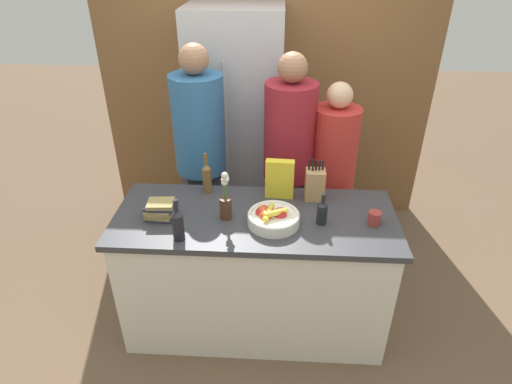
{
  "coord_description": "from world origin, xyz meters",
  "views": [
    {
      "loc": [
        0.13,
        -2.22,
        2.42
      ],
      "look_at": [
        0.0,
        0.09,
        1.04
      ],
      "focal_mm": 30.0,
      "sensor_mm": 36.0,
      "label": 1
    }
  ],
  "objects_px": {
    "coffee_mug": "(375,218)",
    "bottle_oil": "(207,177)",
    "book_stack": "(161,210)",
    "bottle_vinegar": "(322,212)",
    "flower_vase": "(226,201)",
    "cereal_box": "(280,179)",
    "person_at_sink": "(201,152)",
    "bottle_wine": "(178,224)",
    "knife_block": "(315,184)",
    "refrigerator": "(237,128)",
    "person_in_red_tee": "(332,172)",
    "person_in_blue": "(289,159)",
    "fruit_bowl": "(272,217)"
  },
  "relations": [
    {
      "from": "coffee_mug",
      "to": "knife_block",
      "type": "bearing_deg",
      "value": 141.28
    },
    {
      "from": "flower_vase",
      "to": "coffee_mug",
      "type": "xyz_separation_m",
      "value": [
        0.91,
        -0.01,
        -0.08
      ]
    },
    {
      "from": "book_stack",
      "to": "bottle_vinegar",
      "type": "bearing_deg",
      "value": -0.25
    },
    {
      "from": "bottle_wine",
      "to": "person_in_blue",
      "type": "bearing_deg",
      "value": 55.25
    },
    {
      "from": "refrigerator",
      "to": "person_in_red_tee",
      "type": "distance_m",
      "value": 0.97
    },
    {
      "from": "flower_vase",
      "to": "knife_block",
      "type": "bearing_deg",
      "value": 25.52
    },
    {
      "from": "cereal_box",
      "to": "book_stack",
      "type": "bearing_deg",
      "value": -158.05
    },
    {
      "from": "fruit_bowl",
      "to": "knife_block",
      "type": "relative_size",
      "value": 1.11
    },
    {
      "from": "cereal_box",
      "to": "person_in_blue",
      "type": "bearing_deg",
      "value": 81.14
    },
    {
      "from": "refrigerator",
      "to": "person_in_blue",
      "type": "distance_m",
      "value": 0.74
    },
    {
      "from": "coffee_mug",
      "to": "book_stack",
      "type": "bearing_deg",
      "value": -179.74
    },
    {
      "from": "flower_vase",
      "to": "bottle_wine",
      "type": "distance_m",
      "value": 0.34
    },
    {
      "from": "fruit_bowl",
      "to": "knife_block",
      "type": "distance_m",
      "value": 0.42
    },
    {
      "from": "flower_vase",
      "to": "bottle_vinegar",
      "type": "height_order",
      "value": "flower_vase"
    },
    {
      "from": "person_at_sink",
      "to": "bottle_oil",
      "type": "bearing_deg",
      "value": -102.69
    },
    {
      "from": "cereal_box",
      "to": "bottle_vinegar",
      "type": "distance_m",
      "value": 0.4
    },
    {
      "from": "person_at_sink",
      "to": "person_in_red_tee",
      "type": "xyz_separation_m",
      "value": [
        1.0,
        -0.01,
        -0.14
      ]
    },
    {
      "from": "bottle_vinegar",
      "to": "bottle_wine",
      "type": "xyz_separation_m",
      "value": [
        -0.83,
        -0.21,
        0.02
      ]
    },
    {
      "from": "coffee_mug",
      "to": "person_at_sink",
      "type": "relative_size",
      "value": 0.05
    },
    {
      "from": "cereal_box",
      "to": "coffee_mug",
      "type": "distance_m",
      "value": 0.65
    },
    {
      "from": "flower_vase",
      "to": "bottle_oil",
      "type": "relative_size",
      "value": 1.12
    },
    {
      "from": "flower_vase",
      "to": "coffee_mug",
      "type": "relative_size",
      "value": 3.35
    },
    {
      "from": "person_in_blue",
      "to": "coffee_mug",
      "type": "bearing_deg",
      "value": -72.99
    },
    {
      "from": "bottle_vinegar",
      "to": "flower_vase",
      "type": "bearing_deg",
      "value": 177.74
    },
    {
      "from": "bottle_wine",
      "to": "knife_block",
      "type": "bearing_deg",
      "value": 31.76
    },
    {
      "from": "cereal_box",
      "to": "person_at_sink",
      "type": "height_order",
      "value": "person_at_sink"
    },
    {
      "from": "cereal_box",
      "to": "bottle_wine",
      "type": "relative_size",
      "value": 1.01
    },
    {
      "from": "book_stack",
      "to": "person_in_blue",
      "type": "xyz_separation_m",
      "value": [
        0.79,
        0.7,
        0.02
      ]
    },
    {
      "from": "person_at_sink",
      "to": "person_in_blue",
      "type": "distance_m",
      "value": 0.67
    },
    {
      "from": "fruit_bowl",
      "to": "person_in_blue",
      "type": "xyz_separation_m",
      "value": [
        0.1,
        0.73,
        0.03
      ]
    },
    {
      "from": "coffee_mug",
      "to": "bottle_wine",
      "type": "bearing_deg",
      "value": -169.27
    },
    {
      "from": "bottle_oil",
      "to": "bottle_wine",
      "type": "xyz_separation_m",
      "value": [
        -0.08,
        -0.54,
        -0.01
      ]
    },
    {
      "from": "fruit_bowl",
      "to": "cereal_box",
      "type": "height_order",
      "value": "cereal_box"
    },
    {
      "from": "fruit_bowl",
      "to": "bottle_oil",
      "type": "bearing_deg",
      "value": 141.92
    },
    {
      "from": "bottle_wine",
      "to": "person_in_red_tee",
      "type": "distance_m",
      "value": 1.35
    },
    {
      "from": "flower_vase",
      "to": "coffee_mug",
      "type": "distance_m",
      "value": 0.91
    },
    {
      "from": "refrigerator",
      "to": "person_at_sink",
      "type": "height_order",
      "value": "refrigerator"
    },
    {
      "from": "bottle_vinegar",
      "to": "person_at_sink",
      "type": "bearing_deg",
      "value": 139.45
    },
    {
      "from": "person_at_sink",
      "to": "person_in_blue",
      "type": "height_order",
      "value": "person_at_sink"
    },
    {
      "from": "book_stack",
      "to": "knife_block",
      "type": "bearing_deg",
      "value": 16.53
    },
    {
      "from": "coffee_mug",
      "to": "bottle_oil",
      "type": "relative_size",
      "value": 0.33
    },
    {
      "from": "person_at_sink",
      "to": "person_in_blue",
      "type": "xyz_separation_m",
      "value": [
        0.67,
        -0.03,
        -0.02
      ]
    },
    {
      "from": "bottle_vinegar",
      "to": "bottle_oil",
      "type": "bearing_deg",
      "value": 156.13
    },
    {
      "from": "coffee_mug",
      "to": "bottle_wine",
      "type": "relative_size",
      "value": 0.36
    },
    {
      "from": "cereal_box",
      "to": "person_in_blue",
      "type": "relative_size",
      "value": 0.15
    },
    {
      "from": "refrigerator",
      "to": "person_in_red_tee",
      "type": "bearing_deg",
      "value": -36.47
    },
    {
      "from": "knife_block",
      "to": "flower_vase",
      "type": "bearing_deg",
      "value": -154.48
    },
    {
      "from": "person_at_sink",
      "to": "knife_block",
      "type": "bearing_deg",
      "value": -56.55
    },
    {
      "from": "refrigerator",
      "to": "cereal_box",
      "type": "distance_m",
      "value": 1.07
    },
    {
      "from": "refrigerator",
      "to": "bottle_vinegar",
      "type": "relative_size",
      "value": 9.62
    }
  ]
}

